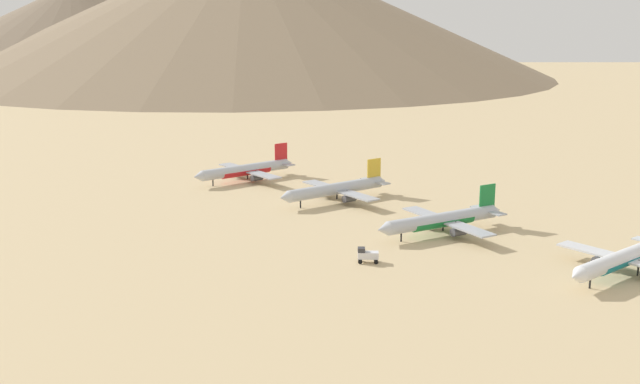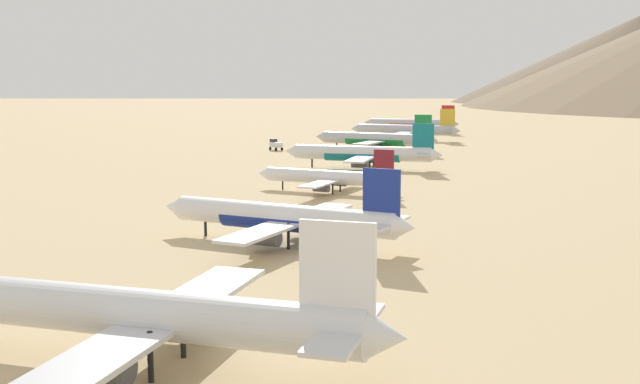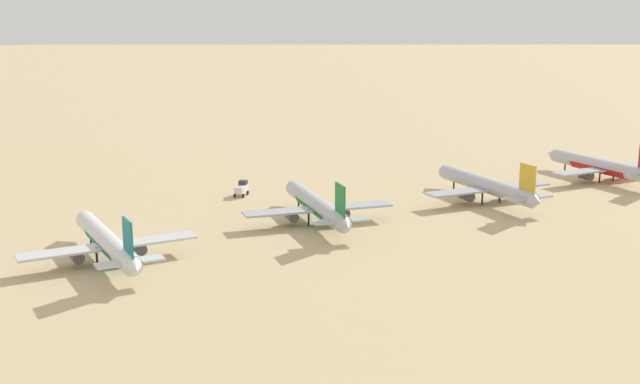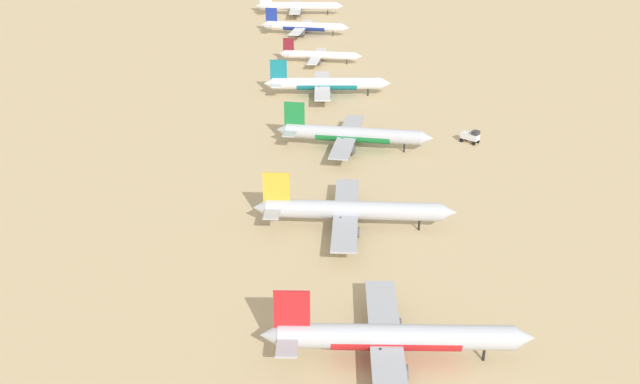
{
  "view_description": "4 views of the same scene",
  "coord_description": "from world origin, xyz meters",
  "px_view_note": "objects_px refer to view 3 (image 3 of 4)",
  "views": [
    {
      "loc": [
        160.82,
        93.96,
        60.48
      ],
      "look_at": [
        20.83,
        -91.07,
        6.08
      ],
      "focal_mm": 42.35,
      "sensor_mm": 36.0,
      "label": 1
    },
    {
      "loc": [
        -52.88,
        197.66,
        23.6
      ],
      "look_at": [
        -9.59,
        67.02,
        3.38
      ],
      "focal_mm": 42.75,
      "sensor_mm": 36.0,
      "label": 2
    },
    {
      "loc": [
        -159.85,
        30.71,
        50.45
      ],
      "look_at": [
        17.43,
        -53.82,
        5.17
      ],
      "focal_mm": 46.43,
      "sensor_mm": 36.0,
      "label": 3
    },
    {
      "loc": [
        8.75,
        -239.4,
        72.82
      ],
      "look_at": [
        1.83,
        -85.24,
        3.05
      ],
      "focal_mm": 41.11,
      "sensor_mm": 36.0,
      "label": 4
    }
  ],
  "objects_px": {
    "parked_jet_1": "(487,186)",
    "parked_jet_3": "(107,242)",
    "service_truck": "(241,188)",
    "parked_jet_0": "(601,166)",
    "parked_jet_2": "(317,205)"
  },
  "relations": [
    {
      "from": "parked_jet_1",
      "to": "parked_jet_3",
      "type": "relative_size",
      "value": 1.02
    },
    {
      "from": "parked_jet_1",
      "to": "service_truck",
      "type": "bearing_deg",
      "value": 58.41
    },
    {
      "from": "parked_jet_0",
      "to": "parked_jet_3",
      "type": "height_order",
      "value": "parked_jet_0"
    },
    {
      "from": "parked_jet_1",
      "to": "parked_jet_0",
      "type": "bearing_deg",
      "value": -81.26
    },
    {
      "from": "parked_jet_0",
      "to": "parked_jet_2",
      "type": "relative_size",
      "value": 1.0
    },
    {
      "from": "parked_jet_2",
      "to": "service_truck",
      "type": "distance_m",
      "value": 34.33
    },
    {
      "from": "parked_jet_0",
      "to": "parked_jet_1",
      "type": "distance_m",
      "value": 46.26
    },
    {
      "from": "parked_jet_3",
      "to": "service_truck",
      "type": "relative_size",
      "value": 7.73
    },
    {
      "from": "parked_jet_2",
      "to": "parked_jet_0",
      "type": "bearing_deg",
      "value": -85.68
    },
    {
      "from": "parked_jet_0",
      "to": "parked_jet_2",
      "type": "distance_m",
      "value": 94.39
    },
    {
      "from": "parked_jet_2",
      "to": "parked_jet_3",
      "type": "bearing_deg",
      "value": 100.26
    },
    {
      "from": "service_truck",
      "to": "parked_jet_0",
      "type": "bearing_deg",
      "value": -104.83
    },
    {
      "from": "parked_jet_1",
      "to": "parked_jet_3",
      "type": "height_order",
      "value": "parked_jet_1"
    },
    {
      "from": "parked_jet_1",
      "to": "parked_jet_3",
      "type": "distance_m",
      "value": 98.97
    },
    {
      "from": "parked_jet_2",
      "to": "parked_jet_3",
      "type": "distance_m",
      "value": 50.96
    }
  ]
}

